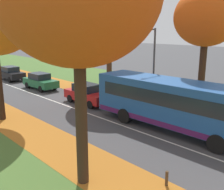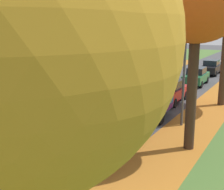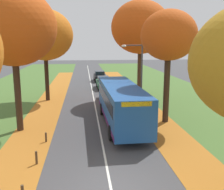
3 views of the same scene
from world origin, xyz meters
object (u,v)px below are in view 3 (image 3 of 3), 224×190
at_px(bollard_third, 46,137).
at_px(streetlamp_right, 138,71).
at_px(bus, 121,102).
at_px(tree_left_near, 13,27).
at_px(tree_right_mid, 141,27).
at_px(car_black_third_in_line, 100,76).
at_px(tree_right_near, 169,36).
at_px(bollard_second, 36,158).
at_px(car_red_lead, 109,93).
at_px(tree_left_mid, 45,35).
at_px(car_green_following, 104,83).

xyz_separation_m(bollard_third, streetlamp_right, (7.17, 6.45, 3.43)).
bearing_deg(bus, tree_left_near, -175.00).
bearing_deg(bus, bollard_third, -149.03).
bearing_deg(tree_right_mid, car_black_third_in_line, 105.14).
bearing_deg(tree_right_near, bus, -176.25).
relative_size(bollard_third, car_black_third_in_line, 0.15).
distance_m(tree_left_near, streetlamp_right, 10.67).
bearing_deg(bollard_third, tree_left_near, 130.64).
relative_size(tree_right_near, tree_right_mid, 0.81).
bearing_deg(bollard_second, tree_left_near, 110.43).
relative_size(bollard_third, car_red_lead, 0.15).
bearing_deg(tree_left_mid, car_red_lead, -8.17).
distance_m(bollard_second, bus, 8.27).
xyz_separation_m(tree_left_mid, bollard_second, (1.38, -15.28, -6.51)).
height_order(bus, car_black_third_in_line, bus).
distance_m(bus, car_red_lead, 8.17).
height_order(streetlamp_right, car_green_following, streetlamp_right).
relative_size(tree_left_mid, bollard_second, 13.45).
bearing_deg(car_green_following, tree_right_near, -76.46).
bearing_deg(tree_left_mid, tree_right_mid, 0.48).
relative_size(tree_left_mid, tree_right_near, 1.11).
relative_size(tree_left_near, car_red_lead, 2.32).
distance_m(bollard_third, car_green_following, 19.44).
height_order(tree_right_near, car_black_third_in_line, tree_right_near).
height_order(tree_left_near, streetlamp_right, tree_left_near).
distance_m(tree_left_mid, car_black_third_in_line, 16.02).
distance_m(car_red_lead, car_green_following, 7.50).
xyz_separation_m(tree_right_near, car_black_third_in_line, (-3.80, 22.20, -5.80)).
distance_m(bollard_second, bollard_third, 3.07).
xyz_separation_m(tree_left_near, car_red_lead, (7.27, 8.77, -6.33)).
xyz_separation_m(tree_left_near, tree_right_mid, (10.72, 9.80, 0.56)).
xyz_separation_m(tree_left_mid, tree_right_mid, (10.03, 0.08, 0.83)).
bearing_deg(tree_right_mid, car_red_lead, -163.41).
relative_size(tree_left_near, car_green_following, 2.30).
distance_m(tree_left_mid, car_red_lead, 8.99).
distance_m(tree_left_mid, car_green_following, 11.05).
xyz_separation_m(bollard_third, car_red_lead, (5.13, 11.26, 0.50)).
bearing_deg(tree_left_near, tree_right_mid, 42.42).
relative_size(bollard_second, car_green_following, 0.17).
xyz_separation_m(tree_right_near, car_red_lead, (-3.66, 7.89, -5.80)).
xyz_separation_m(bollard_third, car_green_following, (5.08, 18.75, 0.50)).
xyz_separation_m(tree_left_near, bollard_third, (2.14, -2.49, -6.83)).
xyz_separation_m(tree_left_mid, tree_right_near, (10.23, -8.83, -0.25)).
bearing_deg(tree_right_mid, streetlamp_right, -103.57).
bearing_deg(tree_right_mid, bollard_second, -119.39).
xyz_separation_m(tree_right_near, tree_right_mid, (-0.20, 8.92, 1.08)).
distance_m(tree_right_mid, car_black_third_in_line, 15.38).
relative_size(bollard_second, bollard_third, 1.14).
bearing_deg(car_black_third_in_line, tree_left_near, -107.16).
distance_m(car_green_following, car_black_third_in_line, 6.82).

